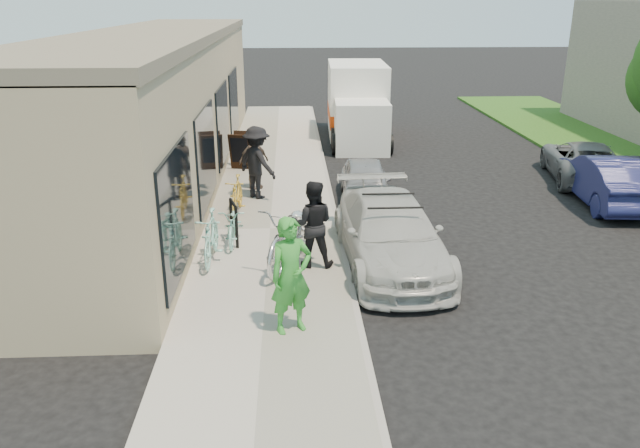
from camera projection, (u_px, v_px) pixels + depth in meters
name	position (u px, v px, depth m)	size (l,w,h in m)	color
ground	(375.00, 291.00, 11.47)	(120.00, 120.00, 0.00)	black
sidewalk	(270.00, 231.00, 14.17)	(3.00, 34.00, 0.15)	#A69F95
curb	(338.00, 231.00, 14.24)	(0.12, 34.00, 0.13)	gray
storefront	(160.00, 106.00, 18.00)	(3.60, 20.00, 4.22)	tan
bike_rack	(234.00, 218.00, 13.11)	(0.22, 0.64, 0.92)	black
sandwich_board	(242.00, 150.00, 18.95)	(0.79, 0.80, 1.09)	black
sedan_white	(390.00, 233.00, 12.39)	(2.08, 4.68, 1.38)	#B9B9B4
sedan_silver	(365.00, 181.00, 16.38)	(1.27, 3.16, 1.08)	#9A9A9F
moving_truck	(357.00, 106.00, 23.52)	(2.32, 5.70, 2.76)	white
far_car_blue	(607.00, 179.00, 16.12)	(1.38, 3.96, 1.31)	navy
far_car_gray	(584.00, 161.00, 18.31)	(1.91, 4.14, 1.15)	slate
tandem_bike	(292.00, 233.00, 12.05)	(0.84, 2.42, 1.27)	silver
woman_rider	(291.00, 276.00, 9.50)	(0.68, 0.45, 1.86)	green
man_standing	(312.00, 224.00, 11.92)	(0.83, 0.64, 1.70)	black
cruiser_bike_a	(211.00, 237.00, 12.25)	(0.47, 1.66, 1.00)	#93DBC9
cruiser_bike_b	(234.00, 224.00, 13.23)	(0.53, 1.53, 0.81)	#93DBC9
cruiser_bike_c	(237.00, 195.00, 14.98)	(0.43, 1.51, 0.90)	gold
bystander_a	(257.00, 162.00, 16.03)	(1.21, 0.70, 1.87)	black
bystander_b	(254.00, 161.00, 16.88)	(0.88, 0.37, 1.51)	#504239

